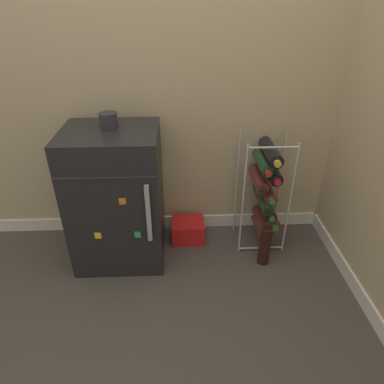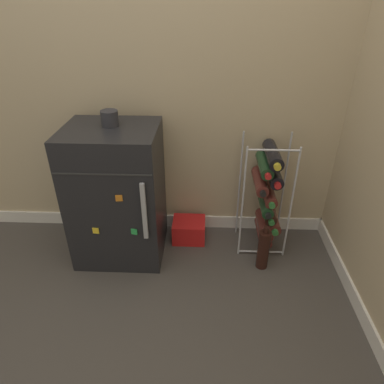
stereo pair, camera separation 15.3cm
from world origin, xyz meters
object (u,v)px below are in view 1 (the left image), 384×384
object	(u,v)px
mini_fridge	(117,198)
loose_bottle_floor	(265,245)
soda_box	(188,230)
wine_rack	(265,194)
fridge_top_cup	(108,121)

from	to	relation	value
mini_fridge	loose_bottle_floor	distance (m)	0.94
mini_fridge	soda_box	distance (m)	0.56
loose_bottle_floor	soda_box	bearing A→B (deg)	150.82
mini_fridge	wine_rack	bearing A→B (deg)	6.06
soda_box	loose_bottle_floor	xyz separation A→B (m)	(0.46, -0.26, 0.06)
loose_bottle_floor	mini_fridge	bearing A→B (deg)	171.83
mini_fridge	fridge_top_cup	distance (m)	0.46
mini_fridge	fridge_top_cup	world-z (taller)	fridge_top_cup
wine_rack	soda_box	bearing A→B (deg)	176.01
soda_box	fridge_top_cup	world-z (taller)	fridge_top_cup
fridge_top_cup	loose_bottle_floor	size ratio (longest dim) A/B	0.32
wine_rack	soda_box	size ratio (longest dim) A/B	3.46
fridge_top_cup	soda_box	bearing A→B (deg)	12.25
fridge_top_cup	wine_rack	bearing A→B (deg)	3.61
soda_box	loose_bottle_floor	distance (m)	0.53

